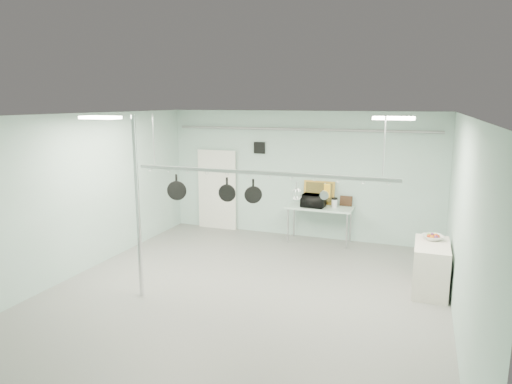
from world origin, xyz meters
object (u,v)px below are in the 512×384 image
at_px(chrome_pole, 138,209).
at_px(side_cabinet, 431,267).
at_px(coffee_canister, 334,203).
at_px(pot_rack, 258,171).
at_px(microwave, 313,201).
at_px(skillet_left, 177,187).
at_px(skillet_right, 253,191).
at_px(fruit_bowl, 433,237).
at_px(prep_table, 320,210).
at_px(skillet_mid, 227,189).

distance_m(chrome_pole, side_cabinet, 5.37).
height_order(side_cabinet, coffee_canister, coffee_canister).
height_order(pot_rack, microwave, pot_rack).
xyz_separation_m(skillet_left, skillet_right, (1.54, 0.00, 0.04)).
bearing_deg(coffee_canister, fruit_bowl, -41.83).
bearing_deg(microwave, coffee_canister, -159.43).
relative_size(prep_table, skillet_mid, 3.66).
bearing_deg(side_cabinet, prep_table, 139.21).
height_order(pot_rack, skillet_left, pot_rack).
bearing_deg(coffee_canister, skillet_mid, -112.04).
height_order(coffee_canister, skillet_mid, skillet_mid).
distance_m(chrome_pole, coffee_canister, 5.03).
height_order(microwave, coffee_canister, microwave).
distance_m(fruit_bowl, skillet_left, 4.88).
distance_m(microwave, skillet_left, 3.81).
distance_m(pot_rack, fruit_bowl, 3.50).
height_order(prep_table, microwave, microwave).
xyz_separation_m(prep_table, skillet_mid, (-1.00, -3.30, 1.03)).
bearing_deg(skillet_left, microwave, 44.02).
xyz_separation_m(prep_table, pot_rack, (-0.40, -3.30, 1.40)).
xyz_separation_m(chrome_pole, microwave, (2.16, 4.11, -0.54)).
height_order(pot_rack, coffee_canister, pot_rack).
relative_size(microwave, skillet_right, 1.31).
height_order(chrome_pole, skillet_mid, chrome_pole).
distance_m(prep_table, side_cabinet, 3.39).
relative_size(pot_rack, coffee_canister, 23.88).
distance_m(prep_table, skillet_left, 4.01).
xyz_separation_m(chrome_pole, skillet_left, (0.26, 0.90, 0.23)).
bearing_deg(coffee_canister, chrome_pole, -121.99).
relative_size(prep_table, pot_rack, 0.33).
height_order(coffee_canister, skillet_right, skillet_right).
height_order(coffee_canister, fruit_bowl, coffee_canister).
xyz_separation_m(coffee_canister, fruit_bowl, (2.21, -1.98, -0.06)).
height_order(prep_table, pot_rack, pot_rack).
relative_size(microwave, coffee_canister, 2.76).
bearing_deg(fruit_bowl, chrome_pole, -155.04).
distance_m(side_cabinet, fruit_bowl, 0.56).
bearing_deg(skillet_mid, prep_table, 66.52).
xyz_separation_m(chrome_pole, skillet_right, (1.80, 0.90, 0.27)).
height_order(fruit_bowl, skillet_mid, skillet_mid).
bearing_deg(fruit_bowl, coffee_canister, 138.17).
bearing_deg(skillet_left, side_cabinet, -1.89).
xyz_separation_m(coffee_canister, skillet_mid, (-1.35, -3.34, 0.86)).
bearing_deg(skillet_right, fruit_bowl, -2.34).
xyz_separation_m(fruit_bowl, skillet_mid, (-3.56, -1.36, 0.92)).
distance_m(prep_table, fruit_bowl, 3.21).
bearing_deg(microwave, prep_table, -141.64).
relative_size(pot_rack, skillet_right, 11.31).
distance_m(microwave, skillet_mid, 3.42).
xyz_separation_m(side_cabinet, skillet_mid, (-3.55, -1.10, 1.42)).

